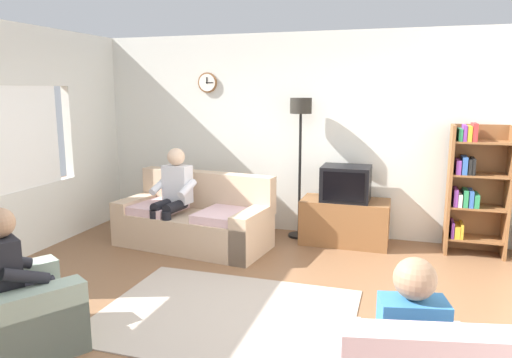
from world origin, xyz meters
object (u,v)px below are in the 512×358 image
object	(u,v)px
couch	(195,221)
person_in_left_armchair	(17,273)
person_in_right_armchair	(407,343)
tv_stand	(345,222)
tv	(346,183)
floor_lamp	(300,129)
person_on_couch	(173,192)
bookshelf	(473,187)
armchair_near_window	(8,316)

from	to	relation	value
couch	person_in_left_armchair	size ratio (longest dim) A/B	1.78
person_in_left_armchair	person_in_right_armchair	bearing A→B (deg)	-3.74
tv_stand	tv	world-z (taller)	tv
tv_stand	person_in_right_armchair	world-z (taller)	person_in_right_armchair
couch	floor_lamp	world-z (taller)	floor_lamp
tv_stand	floor_lamp	xyz separation A→B (m)	(-0.62, 0.10, 1.16)
person_in_left_armchair	person_in_right_armchair	world-z (taller)	same
tv	person_on_couch	world-z (taller)	person_on_couch
tv	person_on_couch	bearing A→B (deg)	-160.24
bookshelf	person_in_left_armchair	world-z (taller)	bookshelf
tv	person_in_right_armchair	world-z (taller)	person_in_right_armchair
couch	person_on_couch	xyz separation A→B (m)	(-0.24, -0.11, 0.39)
couch	tv_stand	bearing A→B (deg)	19.78
person_on_couch	couch	bearing A→B (deg)	24.64
person_on_couch	bookshelf	bearing A→B (deg)	13.23
person_in_left_armchair	floor_lamp	bearing A→B (deg)	67.45
floor_lamp	person_in_right_armchair	world-z (taller)	floor_lamp
tv	person_in_right_armchair	distance (m)	3.55
armchair_near_window	tv	bearing A→B (deg)	58.21
bookshelf	armchair_near_window	bearing A→B (deg)	-135.93
couch	person_in_left_armchair	world-z (taller)	person_in_left_armchair
person_on_couch	person_in_right_armchair	size ratio (longest dim) A/B	1.11
armchair_near_window	person_in_left_armchair	xyz separation A→B (m)	(0.05, 0.08, 0.32)
armchair_near_window	person_in_left_armchair	distance (m)	0.33
tv_stand	armchair_near_window	size ratio (longest dim) A/B	0.94
tv	armchair_near_window	distance (m)	3.99
tv_stand	person_in_right_armchair	size ratio (longest dim) A/B	0.98
floor_lamp	person_on_couch	distance (m)	1.82
tv_stand	couch	bearing A→B (deg)	-160.22
tv	floor_lamp	xyz separation A→B (m)	(-0.62, 0.12, 0.66)
couch	floor_lamp	distance (m)	1.81
person_in_left_armchair	person_in_right_armchair	size ratio (longest dim) A/B	1.00
tv	person_in_left_armchair	size ratio (longest dim) A/B	0.54
person_in_left_armchair	tv_stand	bearing A→B (deg)	58.39
bookshelf	person_in_left_armchair	xyz separation A→B (m)	(-3.52, -3.38, -0.21)
armchair_near_window	person_in_right_armchair	distance (m)	2.86
couch	floor_lamp	bearing A→B (deg)	32.27
floor_lamp	armchair_near_window	size ratio (longest dim) A/B	1.58
tv_stand	person_on_couch	world-z (taller)	person_on_couch
armchair_near_window	person_on_couch	distance (m)	2.66
armchair_near_window	person_in_left_armchair	size ratio (longest dim) A/B	1.04
person_on_couch	person_in_right_armchair	bearing A→B (deg)	-44.33
couch	tv_stand	world-z (taller)	couch
tv	person_in_left_armchair	distance (m)	3.87
couch	armchair_near_window	xyz separation A→B (m)	(-0.28, -2.74, -0.02)
tv	person_in_right_armchair	xyz separation A→B (m)	(0.75, -3.47, -0.19)
couch	bookshelf	size ratio (longest dim) A/B	1.27
tv	person_on_couch	xyz separation A→B (m)	(-2.05, -0.73, -0.09)
tv_stand	person_in_right_armchair	xyz separation A→B (m)	(0.75, -3.49, 0.32)
bookshelf	floor_lamp	size ratio (longest dim) A/B	0.85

